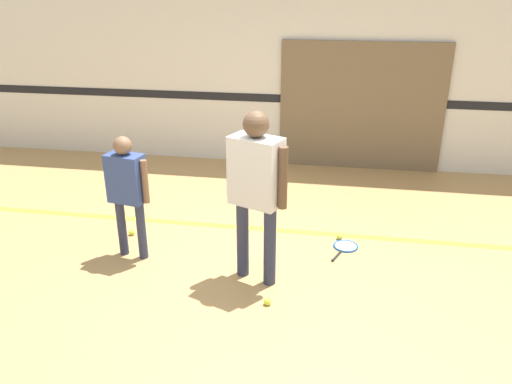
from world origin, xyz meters
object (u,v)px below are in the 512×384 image
object	(u,v)px
tennis_ball_near_instructor	(268,302)
tennis_ball_stray_left	(132,232)
tennis_ball_by_spare_racket	(340,237)
racket_spare_on_floor	(345,247)
person_student_left	(127,185)
person_instructor	(256,180)

from	to	relation	value
tennis_ball_near_instructor	tennis_ball_stray_left	distance (m)	2.02
tennis_ball_stray_left	tennis_ball_by_spare_racket	bearing A→B (deg)	7.07
racket_spare_on_floor	tennis_ball_by_spare_racket	bearing A→B (deg)	-139.95
tennis_ball_by_spare_racket	tennis_ball_near_instructor	bearing A→B (deg)	-114.48
person_student_left	tennis_ball_by_spare_racket	bearing A→B (deg)	29.26
racket_spare_on_floor	tennis_ball_by_spare_racket	xyz separation A→B (m)	(-0.06, 0.18, 0.02)
person_instructor	tennis_ball_near_instructor	distance (m)	1.08
racket_spare_on_floor	tennis_ball_stray_left	bearing A→B (deg)	-66.01
person_student_left	tennis_ball_stray_left	distance (m)	0.90
person_student_left	tennis_ball_stray_left	world-z (taller)	person_student_left
person_student_left	racket_spare_on_floor	xyz separation A→B (m)	(2.18, 0.53, -0.79)
person_student_left	tennis_ball_by_spare_racket	xyz separation A→B (m)	(2.12, 0.72, -0.77)
person_student_left	tennis_ball_stray_left	size ratio (longest dim) A/B	19.64
person_instructor	tennis_ball_near_instructor	bearing A→B (deg)	-44.92
racket_spare_on_floor	tennis_ball_by_spare_racket	distance (m)	0.19
tennis_ball_stray_left	person_student_left	bearing A→B (deg)	-64.26
racket_spare_on_floor	tennis_ball_stray_left	size ratio (longest dim) A/B	7.94
person_student_left	tennis_ball_by_spare_racket	size ratio (longest dim) A/B	19.64
racket_spare_on_floor	tennis_ball_by_spare_racket	size ratio (longest dim) A/B	7.94
person_student_left	racket_spare_on_floor	distance (m)	2.38
person_instructor	tennis_ball_by_spare_racket	xyz separation A→B (m)	(0.79, 0.94, -0.99)
tennis_ball_near_instructor	tennis_ball_by_spare_racket	size ratio (longest dim) A/B	1.00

